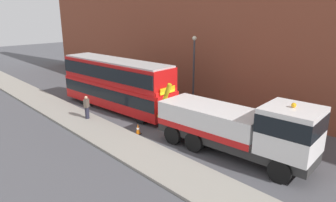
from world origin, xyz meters
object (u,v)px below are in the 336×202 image
(recovery_tow_truck, at_px, (239,127))
(double_decker_bus, at_px, (116,82))
(street_lamp, at_px, (194,65))
(pedestrian_onlooker, at_px, (87,108))
(traffic_cone_near_bus, at_px, (138,129))

(recovery_tow_truck, bearing_deg, double_decker_bus, 174.89)
(street_lamp, bearing_deg, recovery_tow_truck, -32.72)
(pedestrian_onlooker, bearing_deg, double_decker_bus, 72.95)
(pedestrian_onlooker, relative_size, street_lamp, 0.29)
(double_decker_bus, xyz_separation_m, street_lamp, (3.65, 5.21, 1.24))
(pedestrian_onlooker, height_order, traffic_cone_near_bus, pedestrian_onlooker)
(double_decker_bus, distance_m, traffic_cone_near_bus, 6.06)
(traffic_cone_near_bus, bearing_deg, pedestrian_onlooker, -166.65)
(double_decker_bus, bearing_deg, traffic_cone_near_bus, -26.13)
(double_decker_bus, relative_size, street_lamp, 1.92)
(traffic_cone_near_bus, bearing_deg, double_decker_bus, 159.20)
(recovery_tow_truck, distance_m, traffic_cone_near_bus, 6.78)
(double_decker_bus, xyz_separation_m, pedestrian_onlooker, (0.75, -3.14, -1.25))
(double_decker_bus, bearing_deg, recovery_tow_truck, -5.11)
(recovery_tow_truck, bearing_deg, pedestrian_onlooker, -169.06)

